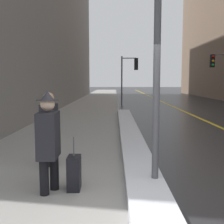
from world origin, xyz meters
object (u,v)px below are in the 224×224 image
lamp_post (158,1)px  rolling_suitcase (74,173)px  pedestrian_nearside (49,125)px  traffic_light_near (131,70)px  pedestrian_in_fedora (49,138)px  traffic_light_far (218,68)px

lamp_post → rolling_suitcase: size_ratio=5.70×
pedestrian_nearside → traffic_light_near: bearing=169.3°
traffic_light_near → pedestrian_in_fedora: (-2.36, -17.20, -1.78)m
traffic_light_near → pedestrian_in_fedora: bearing=-93.7°
pedestrian_in_fedora → lamp_post: bearing=95.2°
traffic_light_far → pedestrian_in_fedora: traffic_light_far is taller
lamp_post → traffic_light_near: lamp_post is taller
pedestrian_in_fedora → rolling_suitcase: pedestrian_in_fedora is taller
pedestrian_nearside → traffic_light_far: bearing=147.2°
traffic_light_far → rolling_suitcase: (-8.14, -15.69, -2.52)m
traffic_light_far → traffic_light_near: bearing=-18.1°
traffic_light_near → rolling_suitcase: bearing=-92.4°
lamp_post → pedestrian_nearside: size_ratio=3.29×
lamp_post → rolling_suitcase: 3.23m
pedestrian_nearside → rolling_suitcase: pedestrian_nearside is taller
lamp_post → traffic_light_far: 17.00m
traffic_light_far → rolling_suitcase: size_ratio=4.10×
pedestrian_nearside → pedestrian_in_fedora: bearing=11.8°
traffic_light_near → traffic_light_far: (6.19, -1.39, 0.10)m
traffic_light_far → pedestrian_nearside: bearing=52.7°
pedestrian_in_fedora → pedestrian_nearside: pedestrian_in_fedora is taller
traffic_light_near → pedestrian_in_fedora: 17.45m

